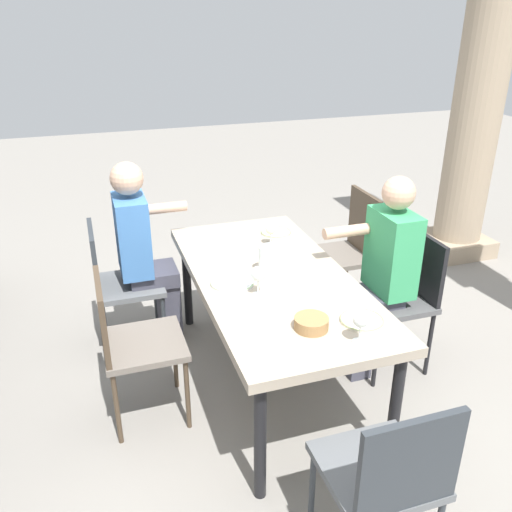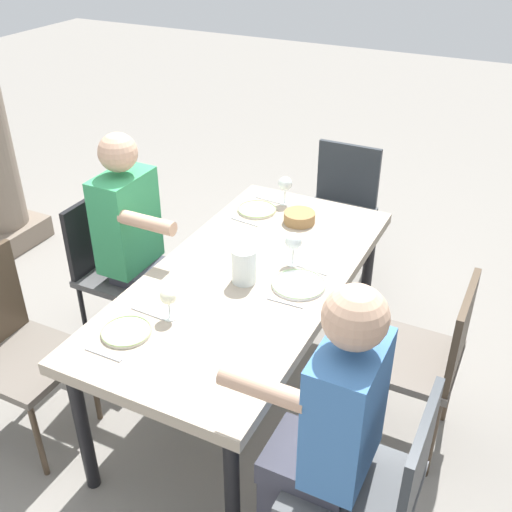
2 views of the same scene
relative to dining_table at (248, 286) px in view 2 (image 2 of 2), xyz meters
name	(u,v)px [view 2 (image 2 of 2)]	position (x,y,z in m)	size (l,w,h in m)	color
ground_plane	(249,391)	(0.00, 0.00, -0.68)	(16.00, 16.00, 0.00)	gray
dining_table	(248,286)	(0.00, 0.00, 0.00)	(1.82, 0.87, 0.74)	tan
chair_west_north	(10,342)	(-0.69, 0.86, -0.14)	(0.44, 0.44, 0.93)	#6A6158
chair_west_south	(376,484)	(-0.69, -0.86, -0.15)	(0.44, 0.44, 0.90)	#5B5E61
chair_mid_north	(115,263)	(0.07, 0.85, -0.14)	(0.44, 0.44, 0.90)	#4F4F50
chair_mid_south	(426,353)	(0.07, -0.85, -0.14)	(0.44, 0.44, 0.89)	#6A6158
chair_head_east	(340,204)	(1.33, 0.00, -0.16)	(0.44, 0.44, 0.89)	#5B5E61
diner_woman_green	(139,245)	(0.07, 0.68, 0.01)	(0.35, 0.49, 1.29)	#3F3F4C
diner_man_white	(325,429)	(-0.70, -0.66, 0.03)	(0.35, 0.49, 1.31)	#3F3F4C
plate_0	(126,332)	(-0.61, 0.24, 0.07)	(0.21, 0.21, 0.02)	silver
wine_glass_0	(168,297)	(-0.44, 0.14, 0.17)	(0.07, 0.07, 0.14)	white
fork_0	(103,354)	(-0.76, 0.24, 0.07)	(0.02, 0.17, 0.01)	silver
spoon_0	(148,313)	(-0.46, 0.24, 0.07)	(0.02, 0.17, 0.01)	silver
plate_1	(299,284)	(0.02, -0.25, 0.07)	(0.25, 0.25, 0.02)	white
wine_glass_1	(293,242)	(0.18, -0.15, 0.19)	(0.08, 0.08, 0.17)	white
fork_1	(285,302)	(-0.13, -0.25, 0.07)	(0.02, 0.17, 0.01)	silver
spoon_1	(311,269)	(0.17, -0.25, 0.07)	(0.02, 0.17, 0.01)	silver
plate_2	(257,209)	(0.61, 0.25, 0.07)	(0.22, 0.22, 0.02)	silver
wine_glass_2	(285,184)	(0.77, 0.15, 0.18)	(0.08, 0.08, 0.16)	white
fork_2	(245,222)	(0.46, 0.25, 0.07)	(0.02, 0.17, 0.01)	silver
spoon_2	(268,200)	(0.76, 0.25, 0.07)	(0.02, 0.17, 0.01)	silver
water_pitcher	(244,267)	(-0.05, -0.01, 0.14)	(0.12, 0.12, 0.17)	white
bread_basket	(299,217)	(0.59, -0.01, 0.09)	(0.17, 0.17, 0.06)	#9E7547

